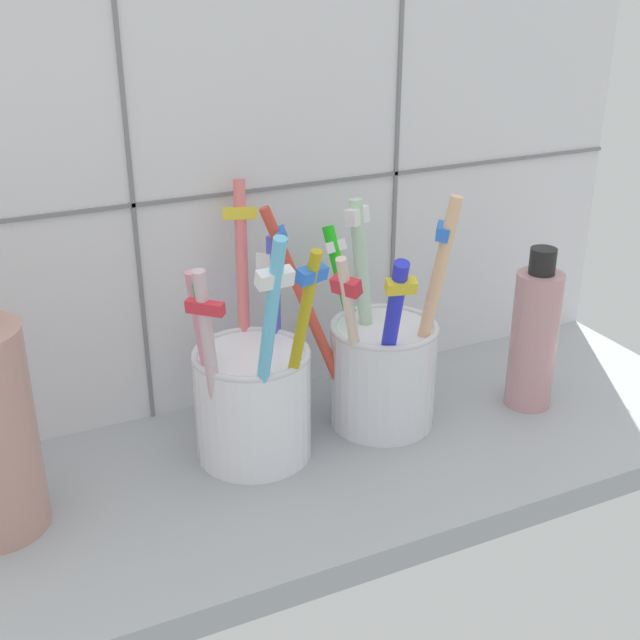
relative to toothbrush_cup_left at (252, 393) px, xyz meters
The scene contains 5 objects.
counter_slab 8.38cm from the toothbrush_cup_left, 26.36° to the right, with size 64.00×22.00×2.00cm, color #9EA3A8.
tile_wall_back 18.94cm from the toothbrush_cup_left, 60.40° to the left, with size 64.00×2.20×45.00cm.
toothbrush_cup_left is the anchor object (origin of this frame).
toothbrush_cup_right 10.42cm from the toothbrush_cup_left, ahead, with size 12.62×12.88×18.53cm.
soap_bottle 22.76cm from the toothbrush_cup_left, ahead, with size 3.67×3.67×13.19cm.
Camera 1 is at (-23.24, -46.31, 35.70)cm, focal length 46.95 mm.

